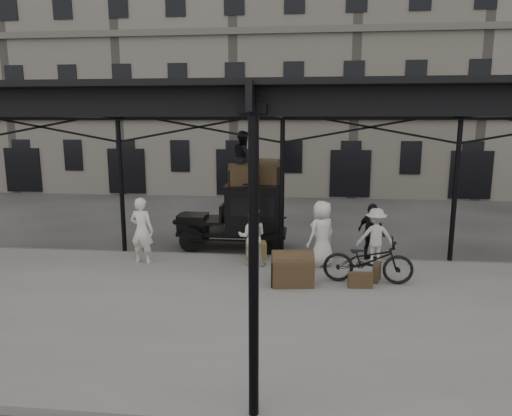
{
  "coord_description": "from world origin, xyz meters",
  "views": [
    {
      "loc": [
        0.63,
        -11.54,
        4.18
      ],
      "look_at": [
        -0.74,
        1.6,
        1.7
      ],
      "focal_mm": 32.0,
      "sensor_mm": 36.0,
      "label": 1
    }
  ],
  "objects_px": {
    "porter_left": "(142,230)",
    "bicycle": "(368,260)",
    "steamer_trunk_platform": "(292,270)",
    "steamer_trunk_roof_near": "(242,176)",
    "porter_official": "(371,232)",
    "taxi": "(245,213)"
  },
  "relations": [
    {
      "from": "porter_official",
      "to": "bicycle",
      "type": "bearing_deg",
      "value": 131.29
    },
    {
      "from": "porter_left",
      "to": "bicycle",
      "type": "height_order",
      "value": "porter_left"
    },
    {
      "from": "porter_left",
      "to": "steamer_trunk_roof_near",
      "type": "xyz_separation_m",
      "value": [
        2.63,
        2.14,
        1.36
      ]
    },
    {
      "from": "porter_official",
      "to": "steamer_trunk_roof_near",
      "type": "bearing_deg",
      "value": 34.7
    },
    {
      "from": "taxi",
      "to": "porter_left",
      "type": "relative_size",
      "value": 1.89
    },
    {
      "from": "bicycle",
      "to": "steamer_trunk_platform",
      "type": "bearing_deg",
      "value": 103.65
    },
    {
      "from": "porter_left",
      "to": "steamer_trunk_platform",
      "type": "distance_m",
      "value": 4.65
    },
    {
      "from": "steamer_trunk_roof_near",
      "to": "porter_official",
      "type": "bearing_deg",
      "value": -34.3
    },
    {
      "from": "bicycle",
      "to": "steamer_trunk_platform",
      "type": "distance_m",
      "value": 1.95
    },
    {
      "from": "taxi",
      "to": "steamer_trunk_platform",
      "type": "bearing_deg",
      "value": -66.18
    },
    {
      "from": "porter_left",
      "to": "steamer_trunk_roof_near",
      "type": "distance_m",
      "value": 3.65
    },
    {
      "from": "porter_left",
      "to": "porter_official",
      "type": "height_order",
      "value": "porter_left"
    },
    {
      "from": "porter_left",
      "to": "porter_official",
      "type": "distance_m",
      "value": 6.71
    },
    {
      "from": "steamer_trunk_platform",
      "to": "bicycle",
      "type": "bearing_deg",
      "value": 3.38
    },
    {
      "from": "porter_left",
      "to": "bicycle",
      "type": "xyz_separation_m",
      "value": [
        6.29,
        -1.04,
        -0.38
      ]
    },
    {
      "from": "steamer_trunk_roof_near",
      "to": "steamer_trunk_platform",
      "type": "height_order",
      "value": "steamer_trunk_roof_near"
    },
    {
      "from": "taxi",
      "to": "steamer_trunk_platform",
      "type": "height_order",
      "value": "taxi"
    },
    {
      "from": "steamer_trunk_roof_near",
      "to": "steamer_trunk_platform",
      "type": "relative_size",
      "value": 0.79
    },
    {
      "from": "steamer_trunk_roof_near",
      "to": "taxi",
      "type": "bearing_deg",
      "value": 54.31
    },
    {
      "from": "steamer_trunk_platform",
      "to": "porter_official",
      "type": "bearing_deg",
      "value": 38.42
    },
    {
      "from": "porter_left",
      "to": "bicycle",
      "type": "bearing_deg",
      "value": -179.78
    },
    {
      "from": "porter_official",
      "to": "steamer_trunk_roof_near",
      "type": "distance_m",
      "value": 4.44
    }
  ]
}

